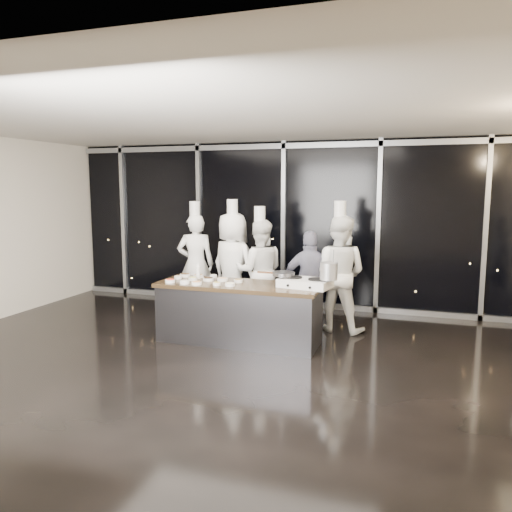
% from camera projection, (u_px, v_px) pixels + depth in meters
% --- Properties ---
extents(ground, '(9.00, 9.00, 0.00)m').
position_uv_depth(ground, '(216.00, 361.00, 6.73)').
color(ground, black).
rests_on(ground, ground).
extents(room_shell, '(9.02, 7.02, 3.21)m').
position_uv_depth(room_shell, '(227.00, 194.00, 6.36)').
color(room_shell, beige).
rests_on(room_shell, ground).
extents(window_wall, '(8.90, 0.11, 3.20)m').
position_uv_depth(window_wall, '(284.00, 225.00, 9.73)').
color(window_wall, black).
rests_on(window_wall, ground).
extents(demo_counter, '(2.46, 0.86, 0.90)m').
position_uv_depth(demo_counter, '(239.00, 313.00, 7.51)').
color(demo_counter, '#38383D').
rests_on(demo_counter, ground).
extents(stove, '(0.79, 0.56, 0.14)m').
position_uv_depth(stove, '(305.00, 283.00, 7.17)').
color(stove, white).
rests_on(stove, demo_counter).
extents(frying_pan, '(0.59, 0.38, 0.05)m').
position_uv_depth(frying_pan, '(283.00, 274.00, 7.31)').
color(frying_pan, slate).
rests_on(frying_pan, stove).
extents(stock_pot, '(0.28, 0.28, 0.25)m').
position_uv_depth(stock_pot, '(329.00, 271.00, 6.98)').
color(stock_pot, '#ADADAF').
rests_on(stock_pot, stove).
extents(prep_bowls, '(1.13, 0.73, 0.05)m').
position_uv_depth(prep_bowls, '(202.00, 279.00, 7.63)').
color(prep_bowls, white).
rests_on(prep_bowls, demo_counter).
extents(squeeze_bottle, '(0.07, 0.07, 0.25)m').
position_uv_depth(squeeze_bottle, '(198.00, 271.00, 7.82)').
color(squeeze_bottle, white).
rests_on(squeeze_bottle, demo_counter).
extents(chef_far_left, '(0.79, 0.66, 2.07)m').
position_uv_depth(chef_far_left, '(196.00, 263.00, 9.15)').
color(chef_far_left, white).
rests_on(chef_far_left, ground).
extents(chef_left, '(1.08, 0.90, 2.12)m').
position_uv_depth(chef_left, '(233.00, 265.00, 8.80)').
color(chef_left, white).
rests_on(chef_left, ground).
extents(chef_center, '(1.03, 0.91, 2.01)m').
position_uv_depth(chef_center, '(260.00, 271.00, 8.61)').
color(chef_center, white).
rests_on(chef_center, ground).
extents(guest, '(1.03, 0.66, 1.64)m').
position_uv_depth(guest, '(310.00, 281.00, 8.04)').
color(guest, '#15163B').
rests_on(guest, ground).
extents(chef_right, '(1.02, 0.85, 2.11)m').
position_uv_depth(chef_right, '(339.00, 273.00, 8.05)').
color(chef_right, white).
rests_on(chef_right, ground).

